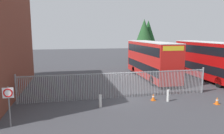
# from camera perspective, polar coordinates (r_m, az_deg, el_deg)

# --- Properties ---
(ground_plane) EXTENTS (100.00, 100.00, 0.00)m
(ground_plane) POSITION_cam_1_polar(r_m,az_deg,el_deg) (25.43, -1.81, -3.05)
(ground_plane) COLOR #3D3D42
(palisade_fence) EXTENTS (16.00, 0.14, 2.35)m
(palisade_fence) POSITION_cam_1_polar(r_m,az_deg,el_deg) (17.46, 1.56, -4.73)
(palisade_fence) COLOR gray
(palisade_fence) RESTS_ON ground
(double_decker_bus_near_gate) EXTENTS (2.54, 10.81, 4.42)m
(double_decker_bus_near_gate) POSITION_cam_1_polar(r_m,az_deg,el_deg) (26.59, 24.90, 1.93)
(double_decker_bus_near_gate) COLOR #B70C0C
(double_decker_bus_near_gate) RESTS_ON ground
(double_decker_bus_behind_fence_left) EXTENTS (2.54, 10.81, 4.42)m
(double_decker_bus_behind_fence_left) POSITION_cam_1_polar(r_m,az_deg,el_deg) (25.28, 10.57, 2.29)
(double_decker_bus_behind_fence_left) COLOR red
(double_decker_bus_behind_fence_left) RESTS_ON ground
(bollard_near_left) EXTENTS (0.20, 0.20, 0.95)m
(bollard_near_left) POSITION_cam_1_polar(r_m,az_deg,el_deg) (15.51, -3.21, -9.26)
(bollard_near_left) COLOR silver
(bollard_near_left) RESTS_ON ground
(bollard_center_front) EXTENTS (0.20, 0.20, 0.95)m
(bollard_center_front) POSITION_cam_1_polar(r_m,az_deg,el_deg) (17.34, 15.05, -7.56)
(bollard_center_front) COLOR silver
(bollard_center_front) RESTS_ON ground
(traffic_cone_by_gate) EXTENTS (0.34, 0.34, 0.59)m
(traffic_cone_by_gate) POSITION_cam_1_polar(r_m,az_deg,el_deg) (17.35, 11.20, -8.05)
(traffic_cone_by_gate) COLOR orange
(traffic_cone_by_gate) RESTS_ON ground
(traffic_cone_mid_forecourt) EXTENTS (0.34, 0.34, 0.59)m
(traffic_cone_mid_forecourt) POSITION_cam_1_polar(r_m,az_deg,el_deg) (18.03, 26.75, -8.22)
(traffic_cone_mid_forecourt) COLOR orange
(traffic_cone_mid_forecourt) RESTS_ON ground
(speed_limit_sign_post) EXTENTS (0.60, 0.14, 2.40)m
(speed_limit_sign_post) POSITION_cam_1_polar(r_m,az_deg,el_deg) (13.33, -26.43, -7.46)
(speed_limit_sign_post) COLOR slate
(speed_limit_sign_post) RESTS_ON ground
(tree_tall_back) EXTENTS (3.76, 3.76, 7.91)m
(tree_tall_back) POSITION_cam_1_polar(r_m,az_deg,el_deg) (42.49, 9.84, 8.78)
(tree_tall_back) COLOR #4C3823
(tree_tall_back) RESTS_ON ground
(tree_short_side) EXTENTS (3.84, 3.84, 8.12)m
(tree_short_side) POSITION_cam_1_polar(r_m,az_deg,el_deg) (41.21, 8.75, 9.02)
(tree_short_side) COLOR #4C3823
(tree_short_side) RESTS_ON ground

